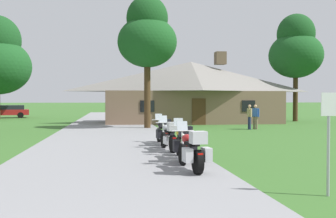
{
  "coord_description": "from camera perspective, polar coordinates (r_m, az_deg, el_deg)",
  "views": [
    {
      "loc": [
        0.09,
        -2.66,
        1.99
      ],
      "look_at": [
        2.78,
        15.99,
        1.54
      ],
      "focal_mm": 41.48,
      "sensor_mm": 36.0,
      "label": 1
    }
  ],
  "objects": [
    {
      "name": "tree_by_lodge_front",
      "position": [
        27.08,
        -3.07,
        10.72
      ],
      "size": [
        4.07,
        4.07,
        9.11
      ],
      "color": "#422D19",
      "rests_on": "ground"
    },
    {
      "name": "ground_plane",
      "position": [
        22.75,
        -8.42,
        -3.67
      ],
      "size": [
        500.0,
        500.0,
        0.0
      ],
      "primitive_type": "plane",
      "color": "#386628"
    },
    {
      "name": "motorcycle_silver_third_in_row",
      "position": [
        14.73,
        0.14,
        -3.98
      ],
      "size": [
        0.71,
        2.08,
        1.3
      ],
      "rotation": [
        0.0,
        0.0,
        0.11
      ],
      "color": "black",
      "rests_on": "asphalt_driveway"
    },
    {
      "name": "tree_right_of_lodge",
      "position": [
        38.08,
        18.26,
        8.34
      ],
      "size": [
        4.91,
        4.91,
        9.91
      ],
      "color": "#422D19",
      "rests_on": "ground"
    },
    {
      "name": "bystander_blue_shirt_near_lodge",
      "position": [
        26.84,
        12.71,
        -0.94
      ],
      "size": [
        0.44,
        0.4,
        1.67
      ],
      "rotation": [
        0.0,
        0.0,
        2.44
      ],
      "color": "#75664C",
      "rests_on": "ground"
    },
    {
      "name": "bystander_tan_shirt_beside_signpost",
      "position": [
        26.54,
        11.89,
        -0.96
      ],
      "size": [
        0.23,
        0.55,
        1.67
      ],
      "rotation": [
        0.0,
        0.0,
        1.6
      ],
      "color": "navy",
      "rests_on": "ground"
    },
    {
      "name": "motorcycle_black_farthest_in_row",
      "position": [
        16.76,
        -0.72,
        -3.37
      ],
      "size": [
        0.8,
        2.08,
        1.3
      ],
      "rotation": [
        0.0,
        0.0,
        0.07
      ],
      "color": "black",
      "rests_on": "asphalt_driveway"
    },
    {
      "name": "stone_lodge",
      "position": [
        33.79,
        3.39,
        2.61
      ],
      "size": [
        15.49,
        6.6,
        6.19
      ],
      "color": "brown",
      "rests_on": "ground"
    },
    {
      "name": "metal_signpost_roadside",
      "position": [
        8.64,
        22.55,
        -2.99
      ],
      "size": [
        0.36,
        0.06,
        2.14
      ],
      "color": "#9EA0A5",
      "rests_on": "ground"
    },
    {
      "name": "motorcycle_yellow_second_in_row",
      "position": [
        12.52,
        2.2,
        -4.98
      ],
      "size": [
        0.74,
        2.08,
        1.3
      ],
      "rotation": [
        0.0,
        0.0,
        -0.03
      ],
      "color": "black",
      "rests_on": "asphalt_driveway"
    },
    {
      "name": "asphalt_driveway",
      "position": [
        20.75,
        -8.44,
        -4.08
      ],
      "size": [
        6.4,
        80.0,
        0.06
      ],
      "primitive_type": "cube",
      "color": "gray",
      "rests_on": "ground"
    },
    {
      "name": "parked_red_suv_far_left",
      "position": [
        46.12,
        -22.58,
        -0.25
      ],
      "size": [
        4.91,
        2.93,
        1.4
      ],
      "rotation": [
        0.0,
        0.0,
        1.82
      ],
      "color": "maroon",
      "rests_on": "ground"
    },
    {
      "name": "motorcycle_red_nearest_to_camera",
      "position": [
        10.58,
        3.59,
        -6.15
      ],
      "size": [
        0.83,
        2.08,
        1.3
      ],
      "rotation": [
        0.0,
        0.0,
        0.09
      ],
      "color": "black",
      "rests_on": "asphalt_driveway"
    }
  ]
}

